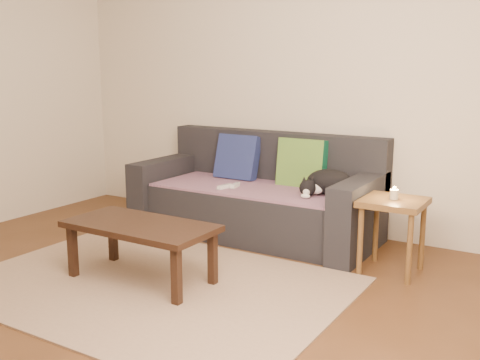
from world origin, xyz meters
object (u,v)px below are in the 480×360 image
object	(u,v)px
cat	(328,183)
side_table	(393,212)
coffee_table	(141,231)
sofa	(257,199)
wii_remote_a	(224,187)
wii_remote_b	(235,185)

from	to	relation	value
cat	side_table	bearing A→B (deg)	-45.95
cat	coffee_table	distance (m)	1.57
sofa	cat	xyz separation A→B (m)	(0.67, -0.04, 0.23)
wii_remote_a	coffee_table	bearing A→B (deg)	-169.22
wii_remote_a	side_table	xyz separation A→B (m)	(1.44, -0.05, -0.01)
cat	wii_remote_a	distance (m)	0.87
cat	wii_remote_b	size ratio (longest dim) A/B	3.22
wii_remote_b	side_table	xyz separation A→B (m)	(1.39, -0.13, -0.01)
sofa	side_table	size ratio (longest dim) A/B	3.93
wii_remote_a	coffee_table	size ratio (longest dim) A/B	0.15
side_table	coffee_table	size ratio (longest dim) A/B	0.52
sofa	coffee_table	xyz separation A→B (m)	(-0.11, -1.39, 0.05)
side_table	coffee_table	xyz separation A→B (m)	(-1.40, -1.06, -0.08)
wii_remote_a	wii_remote_b	bearing A→B (deg)	-21.67
sofa	side_table	distance (m)	1.33
sofa	wii_remote_b	bearing A→B (deg)	-119.50
sofa	coffee_table	size ratio (longest dim) A/B	2.04
wii_remote_a	wii_remote_b	world-z (taller)	same
wii_remote_b	coffee_table	world-z (taller)	wii_remote_b
wii_remote_a	wii_remote_b	distance (m)	0.10
sofa	wii_remote_a	world-z (taller)	sofa
wii_remote_a	sofa	bearing A→B (deg)	-21.32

